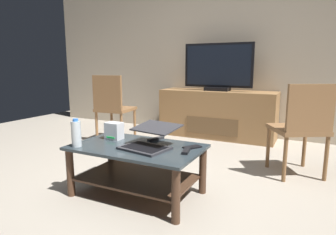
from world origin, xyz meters
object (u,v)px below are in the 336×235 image
at_px(laptop, 149,139).
at_px(tv_remote, 186,151).
at_px(router_box, 114,131).
at_px(water_bottle_near, 76,133).
at_px(soundbar_remote, 156,139).
at_px(cell_phone, 192,147).
at_px(side_chair, 112,105).
at_px(television, 218,68).
at_px(coffee_table, 137,161).
at_px(dining_chair, 302,125).
at_px(media_cabinet, 217,114).

relative_size(laptop, tv_remote, 2.87).
relative_size(laptop, router_box, 3.14).
distance_m(water_bottle_near, soundbar_remote, 0.65).
relative_size(router_box, cell_phone, 1.04).
bearing_deg(laptop, side_chair, 136.20).
relative_size(laptop, cell_phone, 3.27).
relative_size(laptop, water_bottle_near, 2.07).
xyz_separation_m(television, side_chair, (-1.18, -0.90, -0.49)).
relative_size(tv_remote, soundbar_remote, 1.00).
distance_m(laptop, soundbar_remote, 0.24).
bearing_deg(coffee_table, television, 90.11).
xyz_separation_m(laptop, tv_remote, (0.30, 0.02, -0.05)).
relative_size(coffee_table, water_bottle_near, 4.63).
bearing_deg(water_bottle_near, tv_remote, 16.67).
height_order(coffee_table, tv_remote, tv_remote).
bearing_deg(television, dining_chair, -44.73).
relative_size(coffee_table, media_cabinet, 0.62).
bearing_deg(tv_remote, laptop, 171.67).
distance_m(laptop, tv_remote, 0.31).
relative_size(dining_chair, laptop, 1.92).
relative_size(television, tv_remote, 6.15).
distance_m(media_cabinet, router_box, 2.09).
height_order(media_cabinet, side_chair, side_chair).
distance_m(media_cabinet, side_chair, 1.50).
height_order(media_cabinet, soundbar_remote, media_cabinet).
height_order(television, router_box, television).
relative_size(coffee_table, dining_chair, 1.16).
relative_size(side_chair, tv_remote, 5.68).
bearing_deg(water_bottle_near, coffee_table, 28.06).
distance_m(coffee_table, tv_remote, 0.44).
bearing_deg(television, coffee_table, -89.89).
bearing_deg(television, tv_remote, -78.79).
distance_m(television, soundbar_remote, 2.00).
bearing_deg(dining_chair, soundbar_remote, -145.07).
bearing_deg(soundbar_remote, laptop, -53.71).
distance_m(laptop, router_box, 0.42).
bearing_deg(tv_remote, coffee_table, 171.04).
distance_m(side_chair, water_bottle_near, 1.66).
bearing_deg(laptop, cell_phone, 25.50).
height_order(coffee_table, side_chair, side_chair).
distance_m(television, router_box, 2.13).
height_order(laptop, router_box, laptop).
height_order(media_cabinet, water_bottle_near, media_cabinet).
bearing_deg(router_box, television, 82.06).
distance_m(coffee_table, side_chair, 1.73).
xyz_separation_m(television, cell_phone, (0.42, -2.00, -0.59)).
bearing_deg(water_bottle_near, router_box, 68.48).
relative_size(dining_chair, tv_remote, 5.50).
bearing_deg(dining_chair, water_bottle_near, -142.11).
xyz_separation_m(side_chair, soundbar_remote, (1.23, -1.02, -0.09)).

